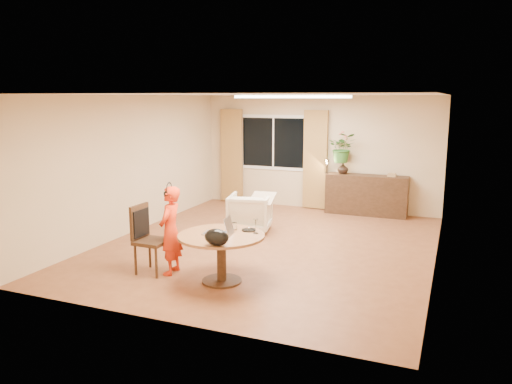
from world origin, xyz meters
TOP-DOWN VIEW (x-y plane):
  - floor at (0.00, 0.00)m, footprint 6.50×6.50m
  - ceiling at (0.00, 0.00)m, footprint 6.50×6.50m
  - wall_back at (0.00, 3.25)m, footprint 5.50×0.00m
  - wall_left at (-2.75, 0.00)m, footprint 0.00×6.50m
  - wall_right at (2.75, 0.00)m, footprint 0.00×6.50m
  - window at (-1.10, 3.23)m, footprint 1.70×0.03m
  - curtain_left at (-2.15, 3.15)m, footprint 0.55×0.08m
  - curtain_right at (-0.05, 3.15)m, footprint 0.55×0.08m
  - ceiling_panel at (0.00, 1.20)m, footprint 2.20×0.35m
  - dining_table at (-0.00, -1.87)m, footprint 1.21×1.21m
  - dining_chair at (-1.11, -1.91)m, footprint 0.49×0.45m
  - child at (-0.84, -1.82)m, footprint 0.51×0.37m
  - laptop at (-0.07, -1.86)m, footprint 0.42×0.31m
  - tumbler at (0.07, -1.57)m, footprint 0.08×0.08m
  - wine_glass at (0.42, -1.63)m, footprint 0.07×0.07m
  - pot_lid at (0.27, -1.54)m, footprint 0.24×0.24m
  - handbag at (0.18, -2.37)m, footprint 0.37×0.28m
  - armchair at (-0.68, 0.79)m, footprint 0.93×0.95m
  - throw at (-0.42, 0.78)m, footprint 0.51×0.60m
  - sideboard at (1.17, 3.01)m, footprint 1.76×0.43m
  - vase at (0.63, 3.01)m, footprint 0.30×0.30m
  - bouquet at (0.60, 3.01)m, footprint 0.69×0.63m
  - book_stack at (1.69, 3.01)m, footprint 0.22×0.19m
  - desk_lamp at (0.27, 2.96)m, footprint 0.17×0.17m

SIDE VIEW (x-z plane):
  - floor at x=0.00m, z-range 0.00..0.00m
  - armchair at x=-0.68m, z-range 0.00..0.73m
  - sideboard at x=1.17m, z-range 0.00..0.88m
  - dining_chair at x=-1.11m, z-range 0.00..1.01m
  - dining_table at x=0.00m, z-range 0.20..0.89m
  - child at x=-0.84m, z-range 0.00..1.30m
  - pot_lid at x=0.27m, z-range 0.69..0.72m
  - tumbler at x=0.07m, z-range 0.69..0.79m
  - throw at x=-0.42m, z-range 0.73..0.76m
  - wine_glass at x=0.42m, z-range 0.69..0.90m
  - handbag at x=0.18m, z-range 0.69..0.91m
  - laptop at x=-0.07m, z-range 0.69..0.95m
  - book_stack at x=1.69m, z-range 0.88..0.96m
  - vase at x=0.63m, z-range 0.88..1.13m
  - desk_lamp at x=0.27m, z-range 0.88..1.20m
  - curtain_left at x=-2.15m, z-range 0.02..2.27m
  - curtain_right at x=-0.05m, z-range 0.02..2.27m
  - wall_back at x=0.00m, z-range -1.45..4.05m
  - wall_left at x=-2.75m, z-range -1.95..4.55m
  - wall_right at x=2.75m, z-range -1.95..4.55m
  - bouquet at x=0.60m, z-range 1.13..1.79m
  - window at x=-1.10m, z-range 0.85..2.15m
  - ceiling_panel at x=0.00m, z-range 2.54..2.59m
  - ceiling at x=0.00m, z-range 2.60..2.60m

